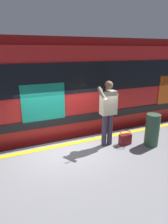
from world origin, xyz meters
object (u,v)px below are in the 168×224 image
(handbag, at_px, (125,139))
(trash_bin, at_px, (152,130))
(train_carriage, at_px, (96,81))
(passenger, at_px, (108,108))

(handbag, relative_size, trash_bin, 0.41)
(trash_bin, bearing_deg, handbag, -26.54)
(handbag, height_order, trash_bin, trash_bin)
(train_carriage, relative_size, handbag, 37.39)
(passenger, relative_size, trash_bin, 2.00)
(train_carriage, relative_size, passenger, 7.68)
(train_carriage, relative_size, trash_bin, 15.35)
(passenger, bearing_deg, handbag, 157.75)
(train_carriage, distance_m, passenger, 2.74)
(train_carriage, bearing_deg, trash_bin, 93.72)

